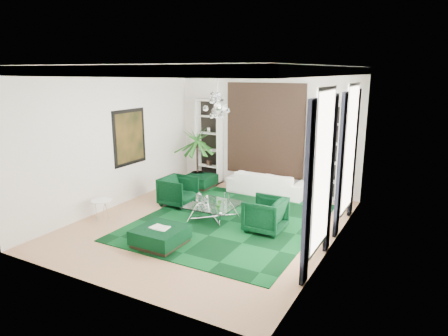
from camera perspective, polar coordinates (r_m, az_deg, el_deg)
The scene contains 30 objects.
floor at distance 10.06m, azimuth -2.15°, elevation -7.94°, with size 6.00×7.00×0.02m, color tan.
ceiling at distance 9.35m, azimuth -2.37°, elevation 14.37°, with size 6.00×7.00×0.02m, color white.
wall_back at distance 12.62m, azimuth 5.96°, elevation 5.45°, with size 6.00×0.02×3.80m, color white.
wall_front at distance 6.83m, azimuth -17.50°, elevation -2.24°, with size 6.00×0.02×3.80m, color white.
wall_left at distance 11.34m, azimuth -15.48°, elevation 4.08°, with size 0.02×7.00×3.80m, color white.
wall_right at distance 8.42m, azimuth 15.65°, elevation 0.84°, with size 0.02×7.00×3.80m, color white.
crown_molding at distance 9.35m, azimuth -2.36°, elevation 13.70°, with size 6.00×7.00×0.18m, color white, non-canonical shape.
ceiling_medallion at distance 9.61m, azimuth -1.42°, elevation 14.13°, with size 0.90×0.90×0.05m, color white.
tapestry at distance 12.58m, azimuth 5.87°, elevation 5.42°, with size 2.50×0.06×2.80m, color black.
shelving_left at distance 13.39m, azimuth -2.17°, elevation 3.82°, with size 0.90×0.38×2.80m, color white, non-canonical shape.
shelving_right at distance 11.91m, azimuth 14.20°, elevation 2.16°, with size 0.90×0.38×2.80m, color white, non-canonical shape.
painting at distance 11.75m, azimuth -13.30°, elevation 4.29°, with size 0.04×1.30×1.60m, color black.
window_near at distance 7.57m, azimuth 13.93°, elevation -0.47°, with size 0.03×1.10×2.90m, color white.
curtain_near_a at distance 6.92m, azimuth 11.86°, elevation -3.84°, with size 0.07×0.30×3.25m, color black.
curtain_near_b at distance 8.37m, azimuth 14.98°, elevation -0.95°, with size 0.07×0.30×3.25m, color black.
window_far at distance 9.86m, azimuth 17.54°, elevation 2.55°, with size 0.03×1.10×2.90m, color white.
curtain_far_a at distance 9.17m, azimuth 16.25°, elevation 0.23°, with size 0.07×0.30×3.25m, color black.
curtain_far_b at distance 10.67m, azimuth 18.09°, elevation 1.95°, with size 0.07×0.30×3.25m, color black.
rug at distance 10.14m, azimuth 0.78°, elevation -7.63°, with size 4.20×5.00×0.02m, color black.
sofa at distance 12.30m, azimuth 6.24°, elevation -2.17°, with size 2.39×0.94×0.70m, color white.
armchair_left at distance 11.32m, azimuth -6.57°, elevation -3.29°, with size 0.87×0.89×0.81m, color black.
armchair_right at distance 9.50m, azimuth 5.91°, elevation -6.66°, with size 0.87×0.89×0.81m, color black.
coffee_table at distance 10.22m, azimuth -1.52°, elevation -6.28°, with size 1.20×1.20×0.41m, color white, non-canonical shape.
ottoman_side at distance 13.02m, azimuth -3.49°, elevation -1.90°, with size 0.90×0.90×0.40m, color black.
ottoman_front at distance 8.89m, azimuth -9.08°, elevation -9.65°, with size 1.00×1.00×0.40m, color black.
book at distance 8.81m, azimuth -9.14°, elevation -8.36°, with size 0.42×0.28×0.03m, color white.
side_table at distance 10.70m, azimuth -17.01°, elevation -5.72°, with size 0.52×0.52×0.50m, color white.
palm at distance 13.21m, azimuth -3.85°, elevation 2.78°, with size 1.50×1.50×2.40m, color #266D22, non-canonical shape.
chandelier at distance 9.81m, azimuth -0.90°, elevation 8.74°, with size 0.80×0.80×0.72m, color white, non-canonical shape.
table_plant at distance 9.77m, azimuth -0.74°, elevation -5.22°, with size 0.13×0.11×0.24m, color #266D22.
Camera 1 is at (4.79, -8.03, 3.71)m, focal length 32.00 mm.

